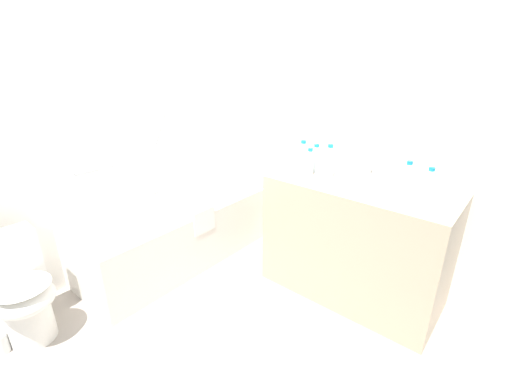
% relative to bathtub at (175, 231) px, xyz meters
% --- Properties ---
extents(ground_plane, '(3.67, 3.67, 0.00)m').
position_rel_bathtub_xyz_m(ground_plane, '(-0.46, -0.96, -0.28)').
color(ground_plane, '#9E9389').
extents(wall_back_tiled, '(3.07, 0.10, 2.39)m').
position_rel_bathtub_xyz_m(wall_back_tiled, '(-0.46, 0.40, 0.91)').
color(wall_back_tiled, white).
rests_on(wall_back_tiled, ground_plane).
extents(wall_right_mirror, '(0.10, 3.02, 2.39)m').
position_rel_bathtub_xyz_m(wall_right_mirror, '(0.93, -0.96, 0.91)').
color(wall_right_mirror, white).
rests_on(wall_right_mirror, ground_plane).
extents(bathtub, '(1.67, 0.71, 1.26)m').
position_rel_bathtub_xyz_m(bathtub, '(0.00, 0.00, 0.00)').
color(bathtub, white).
rests_on(bathtub, ground_plane).
extents(toilet, '(0.36, 0.49, 0.71)m').
position_rel_bathtub_xyz_m(toilet, '(-1.20, -0.00, 0.07)').
color(toilet, white).
rests_on(toilet, ground_plane).
extents(vanity_counter, '(0.60, 1.27, 0.89)m').
position_rel_bathtub_xyz_m(vanity_counter, '(0.58, -1.40, 0.17)').
color(vanity_counter, tan).
rests_on(vanity_counter, ground_plane).
extents(sink_basin, '(0.34, 0.34, 0.05)m').
position_rel_bathtub_xyz_m(sink_basin, '(0.53, -1.41, 0.64)').
color(sink_basin, white).
rests_on(sink_basin, vanity_counter).
extents(sink_faucet, '(0.13, 0.15, 0.08)m').
position_rel_bathtub_xyz_m(sink_faucet, '(0.73, -1.41, 0.65)').
color(sink_faucet, silver).
rests_on(sink_faucet, vanity_counter).
extents(water_bottle_0, '(0.06, 0.06, 0.20)m').
position_rel_bathtub_xyz_m(water_bottle_0, '(0.52, -1.02, 0.71)').
color(water_bottle_0, silver).
rests_on(water_bottle_0, vanity_counter).
extents(water_bottle_1, '(0.07, 0.07, 0.23)m').
position_rel_bathtub_xyz_m(water_bottle_1, '(0.56, -1.70, 0.72)').
color(water_bottle_1, silver).
rests_on(water_bottle_1, vanity_counter).
extents(water_bottle_2, '(0.07, 0.07, 0.21)m').
position_rel_bathtub_xyz_m(water_bottle_2, '(0.62, -1.01, 0.71)').
color(water_bottle_2, silver).
rests_on(water_bottle_2, vanity_counter).
extents(water_bottle_3, '(0.07, 0.07, 0.20)m').
position_rel_bathtub_xyz_m(water_bottle_3, '(0.61, -1.82, 0.71)').
color(water_bottle_3, silver).
rests_on(water_bottle_3, vanity_counter).
extents(water_bottle_4, '(0.07, 0.07, 0.24)m').
position_rel_bathtub_xyz_m(water_bottle_4, '(0.56, -0.93, 0.73)').
color(water_bottle_4, silver).
rests_on(water_bottle_4, vanity_counter).
extents(water_bottle_5, '(0.07, 0.07, 0.24)m').
position_rel_bathtub_xyz_m(water_bottle_5, '(0.58, -1.15, 0.73)').
color(water_bottle_5, silver).
rests_on(water_bottle_5, vanity_counter).
extents(drinking_glass_0, '(0.06, 0.06, 0.08)m').
position_rel_bathtub_xyz_m(drinking_glass_0, '(0.53, -1.80, 0.65)').
color(drinking_glass_0, white).
rests_on(drinking_glass_0, vanity_counter).
extents(drinking_glass_1, '(0.07, 0.07, 0.08)m').
position_rel_bathtub_xyz_m(drinking_glass_1, '(0.58, -1.92, 0.65)').
color(drinking_glass_1, white).
rests_on(drinking_glass_1, vanity_counter).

